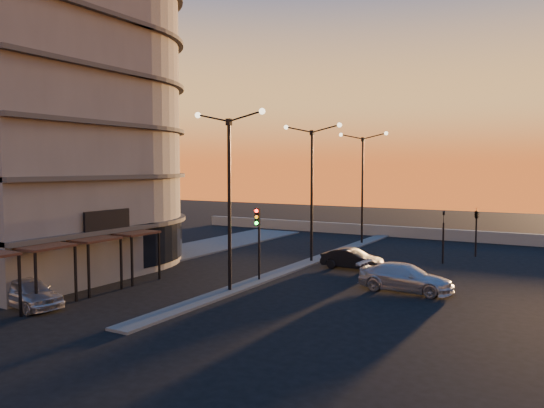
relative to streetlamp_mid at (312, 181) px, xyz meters
The scene contains 14 objects.
ground 11.46m from the streetlamp_mid, 90.00° to the right, with size 120.00×120.00×0.00m, color black.
sidewalk_west 13.30m from the streetlamp_mid, 150.26° to the right, with size 5.00×40.00×0.12m, color #4B4B49.
median 5.53m from the streetlamp_mid, 90.00° to the left, with size 1.20×36.00×0.12m, color #4B4B49.
parapet 16.91m from the streetlamp_mid, 82.87° to the left, with size 44.00×0.50×1.00m, color gray.
building 18.31m from the streetlamp_mid, 144.54° to the right, with size 14.35×17.08×25.00m.
streetlamp_near 10.00m from the streetlamp_mid, 90.00° to the right, with size 4.32×0.32×9.51m.
streetlamp_mid is the anchor object (origin of this frame).
streetlamp_far 10.00m from the streetlamp_mid, 90.00° to the left, with size 4.32×0.32×9.51m.
traffic_light_main 7.62m from the streetlamp_mid, 90.00° to the right, with size 0.28×0.44×4.25m.
signal_east_a 9.67m from the streetlamp_mid, 26.57° to the left, with size 0.13×0.16×3.60m.
signal_east_b 12.67m from the streetlamp_mid, 40.10° to the left, with size 0.42×1.99×3.60m.
car_hatchback 19.06m from the streetlamp_mid, 110.65° to the right, with size 1.69×4.20×1.43m, color #AAABB2.
car_sedan 6.03m from the streetlamp_mid, 15.38° to the right, with size 1.38×3.95×1.30m, color black.
car_wagon 10.73m from the streetlamp_mid, 33.19° to the right, with size 2.03×4.99×1.45m, color #B0B2B8.
Camera 1 is at (15.59, -22.83, 6.60)m, focal length 35.00 mm.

